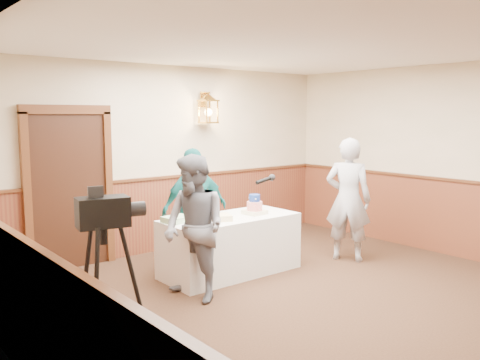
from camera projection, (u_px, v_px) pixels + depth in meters
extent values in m
plane|color=#321E13|center=(349.00, 315.00, 5.25)|extent=(7.00, 7.00, 0.00)
cube|color=#BCB18D|center=(170.00, 158.00, 7.77)|extent=(6.00, 0.02, 2.80)
cube|color=#BCB18D|center=(50.00, 220.00, 3.20)|extent=(0.02, 7.00, 2.80)
cube|color=white|center=(357.00, 38.00, 4.89)|extent=(6.00, 7.00, 0.02)
cube|color=maroon|center=(171.00, 213.00, 7.86)|extent=(5.98, 0.04, 1.10)
cube|color=maroon|center=(60.00, 347.00, 3.32)|extent=(0.04, 6.98, 1.10)
cube|color=#512B15|center=(171.00, 177.00, 7.78)|extent=(5.98, 0.07, 0.04)
cube|color=black|center=(69.00, 191.00, 6.77)|extent=(1.00, 0.06, 2.10)
cube|color=silver|center=(230.00, 245.00, 6.62)|extent=(1.80, 0.80, 0.75)
cube|color=beige|center=(255.00, 212.00, 6.74)|extent=(0.27, 0.27, 0.05)
cylinder|color=red|center=(255.00, 206.00, 6.73)|extent=(0.21, 0.21, 0.12)
cylinder|color=navy|center=(255.00, 198.00, 6.72)|extent=(0.15, 0.15, 0.09)
cube|color=#DBC883|center=(216.00, 218.00, 6.34)|extent=(0.43, 0.38, 0.07)
cube|color=#97C98E|center=(177.00, 219.00, 6.23)|extent=(0.34, 0.29, 0.07)
imported|color=slate|center=(195.00, 228.00, 5.60)|extent=(0.70, 0.85, 1.63)
cylinder|color=black|center=(264.00, 180.00, 6.16)|extent=(0.23, 0.06, 0.09)
sphere|color=black|center=(272.00, 178.00, 6.23)|extent=(0.08, 0.08, 0.08)
imported|color=#A3A2A9|center=(348.00, 199.00, 7.16)|extent=(0.67, 0.76, 1.75)
imported|color=#126160|center=(195.00, 209.00, 6.79)|extent=(0.98, 0.48, 1.63)
cube|color=black|center=(103.00, 212.00, 3.62)|extent=(0.39, 0.26, 0.22)
cylinder|color=black|center=(135.00, 209.00, 3.73)|extent=(0.16, 0.13, 0.11)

